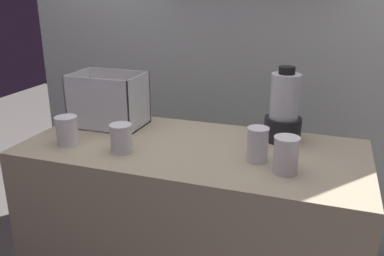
{
  "coord_description": "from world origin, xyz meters",
  "views": [
    {
      "loc": [
        0.51,
        -1.47,
        1.52
      ],
      "look_at": [
        0.0,
        0.0,
        0.98
      ],
      "focal_mm": 38.02,
      "sensor_mm": 36.0,
      "label": 1
    }
  ],
  "objects_px": {
    "carrot_display_bin": "(109,109)",
    "juice_cup_orange_middle": "(257,146)",
    "blender_pitcher": "(284,111)",
    "juice_cup_beet_left": "(121,140)",
    "juice_cup_carrot_right": "(286,156)",
    "juice_cup_carrot_far_left": "(67,132)"
  },
  "relations": [
    {
      "from": "carrot_display_bin",
      "to": "juice_cup_carrot_far_left",
      "type": "height_order",
      "value": "carrot_display_bin"
    },
    {
      "from": "carrot_display_bin",
      "to": "juice_cup_beet_left",
      "type": "distance_m",
      "value": 0.35
    },
    {
      "from": "juice_cup_beet_left",
      "to": "juice_cup_orange_middle",
      "type": "relative_size",
      "value": 0.86
    },
    {
      "from": "carrot_display_bin",
      "to": "juice_cup_beet_left",
      "type": "relative_size",
      "value": 2.85
    },
    {
      "from": "juice_cup_beet_left",
      "to": "juice_cup_carrot_right",
      "type": "height_order",
      "value": "juice_cup_carrot_right"
    },
    {
      "from": "juice_cup_beet_left",
      "to": "juice_cup_carrot_right",
      "type": "distance_m",
      "value": 0.64
    },
    {
      "from": "juice_cup_carrot_far_left",
      "to": "juice_cup_orange_middle",
      "type": "height_order",
      "value": "juice_cup_orange_middle"
    },
    {
      "from": "blender_pitcher",
      "to": "juice_cup_carrot_far_left",
      "type": "height_order",
      "value": "blender_pitcher"
    },
    {
      "from": "carrot_display_bin",
      "to": "juice_cup_carrot_right",
      "type": "bearing_deg",
      "value": -17.03
    },
    {
      "from": "blender_pitcher",
      "to": "juice_cup_orange_middle",
      "type": "distance_m",
      "value": 0.28
    },
    {
      "from": "juice_cup_carrot_far_left",
      "to": "juice_cup_beet_left",
      "type": "relative_size",
      "value": 1.06
    },
    {
      "from": "blender_pitcher",
      "to": "juice_cup_beet_left",
      "type": "xyz_separation_m",
      "value": [
        -0.59,
        -0.34,
        -0.08
      ]
    },
    {
      "from": "carrot_display_bin",
      "to": "juice_cup_orange_middle",
      "type": "bearing_deg",
      "value": -14.77
    },
    {
      "from": "carrot_display_bin",
      "to": "juice_cup_beet_left",
      "type": "bearing_deg",
      "value": -52.36
    },
    {
      "from": "blender_pitcher",
      "to": "juice_cup_orange_middle",
      "type": "height_order",
      "value": "blender_pitcher"
    },
    {
      "from": "blender_pitcher",
      "to": "juice_cup_carrot_right",
      "type": "xyz_separation_m",
      "value": [
        0.05,
        -0.33,
        -0.07
      ]
    },
    {
      "from": "blender_pitcher",
      "to": "juice_cup_carrot_right",
      "type": "distance_m",
      "value": 0.34
    },
    {
      "from": "juice_cup_beet_left",
      "to": "juice_cup_carrot_right",
      "type": "bearing_deg",
      "value": 1.65
    },
    {
      "from": "blender_pitcher",
      "to": "juice_cup_beet_left",
      "type": "height_order",
      "value": "blender_pitcher"
    },
    {
      "from": "juice_cup_carrot_right",
      "to": "juice_cup_beet_left",
      "type": "bearing_deg",
      "value": -178.35
    },
    {
      "from": "juice_cup_beet_left",
      "to": "juice_cup_carrot_right",
      "type": "xyz_separation_m",
      "value": [
        0.64,
        0.02,
        0.01
      ]
    },
    {
      "from": "juice_cup_orange_middle",
      "to": "juice_cup_carrot_right",
      "type": "distance_m",
      "value": 0.13
    }
  ]
}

